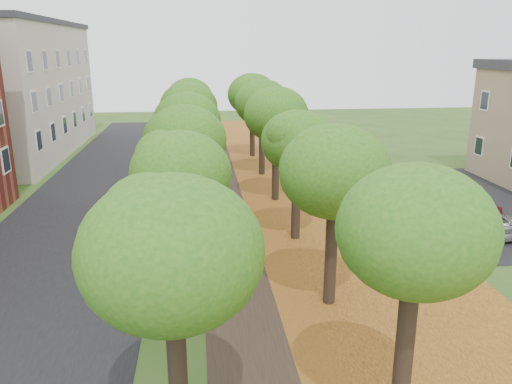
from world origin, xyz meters
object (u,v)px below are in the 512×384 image
object	(u,v)px
car_silver	(486,224)
car_grey	(418,185)
car_red	(463,211)
car_white	(409,178)

from	to	relation	value
car_silver	car_grey	size ratio (longest dim) A/B	1.03
car_red	car_grey	world-z (taller)	car_red
car_silver	car_white	size ratio (longest dim) A/B	0.87
car_red	car_grey	bearing A→B (deg)	-24.11
car_silver	car_grey	distance (m)	7.13
car_silver	car_white	distance (m)	8.40
car_red	car_grey	size ratio (longest dim) A/B	0.97
car_grey	car_white	bearing A→B (deg)	7.56
car_silver	car_white	xyz separation A→B (m)	(0.00, 8.40, -0.05)
car_white	car_red	bearing A→B (deg)	-179.83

